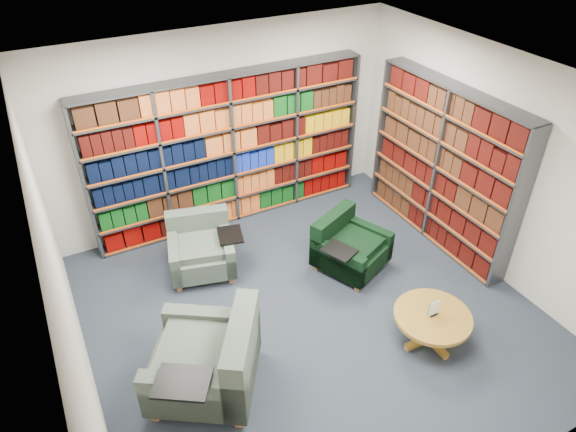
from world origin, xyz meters
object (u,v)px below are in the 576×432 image
chair_teal_left (201,248)px  chair_green_right (347,247)px  chair_teal_front (213,363)px  coffee_table (432,320)px

chair_teal_left → chair_green_right: chair_teal_left is taller
chair_green_right → chair_teal_front: size_ratio=0.77×
chair_green_right → chair_teal_front: bearing=-155.5°
chair_teal_left → chair_green_right: 1.91m
chair_green_right → chair_teal_left: bearing=153.0°
chair_teal_left → coffee_table: 3.02m
chair_teal_left → chair_green_right: bearing=-27.0°
chair_teal_left → chair_teal_front: bearing=-106.1°
chair_green_right → chair_teal_front: 2.47m
chair_green_right → coffee_table: chair_green_right is taller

